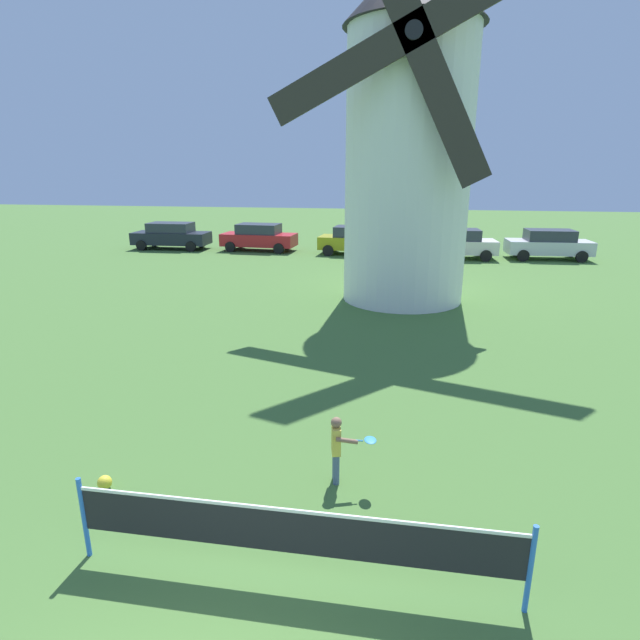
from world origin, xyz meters
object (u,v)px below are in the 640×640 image
(parked_car_black, at_px, (171,235))
(parked_car_cream, at_px, (456,243))
(parked_car_mustard, at_px, (355,240))
(parked_car_silver, at_px, (549,244))
(windmill, at_px, (409,131))
(stray_ball, at_px, (105,482))
(player_far, at_px, (338,446))
(parked_car_red, at_px, (259,237))
(tennis_net, at_px, (291,532))

(parked_car_black, bearing_deg, parked_car_cream, -2.51)
(parked_car_mustard, height_order, parked_car_silver, same)
(windmill, xyz_separation_m, stray_ball, (-4.29, -12.55, -5.77))
(parked_car_mustard, distance_m, parked_car_silver, 10.29)
(stray_ball, relative_size, parked_car_cream, 0.05)
(windmill, height_order, parked_car_mustard, windmill)
(player_far, height_order, parked_car_cream, parked_car_cream)
(parked_car_red, height_order, parked_car_silver, same)
(parked_car_black, bearing_deg, parked_car_red, 1.83)
(player_far, relative_size, stray_ball, 5.10)
(parked_car_cream, bearing_deg, stray_ball, -107.82)
(tennis_net, relative_size, player_far, 4.83)
(player_far, xyz_separation_m, parked_car_silver, (8.42, 21.76, 0.19))
(windmill, distance_m, parked_car_mustard, 11.44)
(tennis_net, xyz_separation_m, parked_car_red, (-7.26, 24.18, 0.12))
(tennis_net, xyz_separation_m, parked_car_mustard, (-1.60, 23.75, 0.12))
(stray_ball, relative_size, parked_car_red, 0.05)
(stray_ball, distance_m, parked_car_red, 23.25)
(stray_ball, xyz_separation_m, parked_car_cream, (7.06, 21.98, 0.70))
(parked_car_silver, bearing_deg, player_far, -111.15)
(tennis_net, xyz_separation_m, parked_car_cream, (3.89, 23.28, 0.12))
(player_far, bearing_deg, parked_car_mustard, 94.92)
(parked_car_cream, distance_m, parked_car_silver, 4.82)
(windmill, bearing_deg, parked_car_cream, 73.60)
(player_far, distance_m, parked_car_black, 25.45)
(tennis_net, distance_m, parked_car_cream, 23.60)
(parked_car_black, bearing_deg, parked_car_mustard, -1.34)
(windmill, xyz_separation_m, tennis_net, (-1.12, -13.86, -5.19))
(parked_car_red, distance_m, parked_car_silver, 15.95)
(stray_ball, distance_m, parked_car_silver, 25.46)
(parked_car_mustard, xyz_separation_m, parked_car_cream, (5.49, -0.47, 0.00))
(tennis_net, bearing_deg, parked_car_silver, 69.97)
(player_far, xyz_separation_m, stray_ball, (-3.44, -0.76, -0.51))
(windmill, height_order, tennis_net, windmill)
(stray_ball, distance_m, parked_car_cream, 23.10)
(windmill, xyz_separation_m, player_far, (-0.85, -11.79, -5.25))
(stray_ball, bearing_deg, parked_car_black, 112.60)
(parked_car_red, xyz_separation_m, parked_car_cream, (11.15, -0.90, -0.00))
(parked_car_mustard, xyz_separation_m, parked_car_silver, (10.29, 0.08, 0.00))
(stray_ball, xyz_separation_m, parked_car_black, (-9.45, 22.70, 0.70))
(tennis_net, bearing_deg, parked_car_red, 106.71)
(parked_car_red, bearing_deg, tennis_net, -73.29)
(parked_car_red, xyz_separation_m, parked_car_mustard, (5.66, -0.43, -0.00))
(parked_car_silver, bearing_deg, tennis_net, -110.03)
(parked_car_black, height_order, parked_car_red, same)
(player_far, bearing_deg, tennis_net, -97.34)
(parked_car_red, bearing_deg, parked_car_black, -178.17)
(windmill, relative_size, stray_ball, 58.95)
(parked_car_mustard, bearing_deg, parked_car_silver, 0.42)
(player_far, relative_size, parked_car_red, 0.25)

